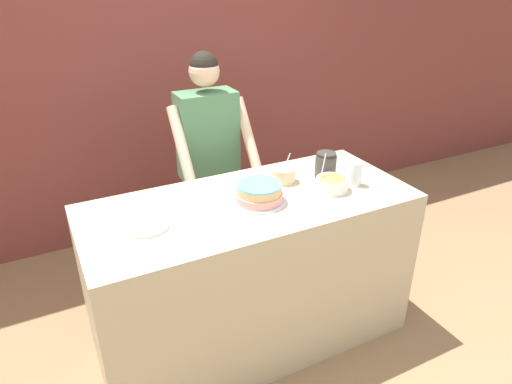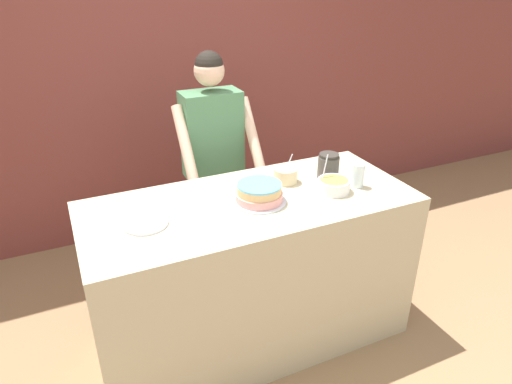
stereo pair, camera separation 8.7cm
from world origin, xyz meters
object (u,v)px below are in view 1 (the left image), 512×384
at_px(frosting_bowl_olive, 332,184).
at_px(stoneware_jar, 326,165).
at_px(frosting_bowl_white, 284,174).
at_px(cake, 259,193).
at_px(drinking_glass, 356,174).
at_px(person_baker, 209,150).
at_px(ceramic_plate, 146,226).

distance_m(frosting_bowl_olive, stoneware_jar, 0.18).
relative_size(frosting_bowl_olive, frosting_bowl_white, 1.22).
relative_size(cake, drinking_glass, 2.11).
distance_m(frosting_bowl_white, stoneware_jar, 0.26).
height_order(person_baker, frosting_bowl_olive, person_baker).
xyz_separation_m(frosting_bowl_olive, stoneware_jar, (0.07, 0.17, 0.03)).
relative_size(person_baker, stoneware_jar, 10.63).
bearing_deg(person_baker, stoneware_jar, -54.21).
relative_size(person_baker, frosting_bowl_white, 10.01).
height_order(frosting_bowl_white, stoneware_jar, frosting_bowl_white).
height_order(cake, ceramic_plate, cake).
xyz_separation_m(person_baker, ceramic_plate, (-0.62, -0.76, -0.02)).
bearing_deg(person_baker, drinking_glass, -55.92).
bearing_deg(person_baker, ceramic_plate, -129.32).
bearing_deg(drinking_glass, stoneware_jar, 116.89).
height_order(person_baker, drinking_glass, person_baker).
height_order(drinking_glass, ceramic_plate, drinking_glass).
relative_size(drinking_glass, ceramic_plate, 0.62).
height_order(frosting_bowl_white, drinking_glass, frosting_bowl_white).
relative_size(drinking_glass, stoneware_jar, 0.91).
relative_size(cake, frosting_bowl_olive, 1.48).
bearing_deg(frosting_bowl_white, ceramic_plate, -170.02).
bearing_deg(ceramic_plate, cake, -1.36).
bearing_deg(drinking_glass, cake, 173.99).
relative_size(cake, stoneware_jar, 1.92).
bearing_deg(cake, person_baker, 88.46).
height_order(frosting_bowl_olive, frosting_bowl_white, frosting_bowl_olive).
height_order(person_baker, cake, person_baker).
bearing_deg(person_baker, frosting_bowl_olive, -63.84).
bearing_deg(cake, ceramic_plate, 178.64).
bearing_deg(drinking_glass, frosting_bowl_olive, 177.84).
distance_m(person_baker, frosting_bowl_olive, 0.92).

